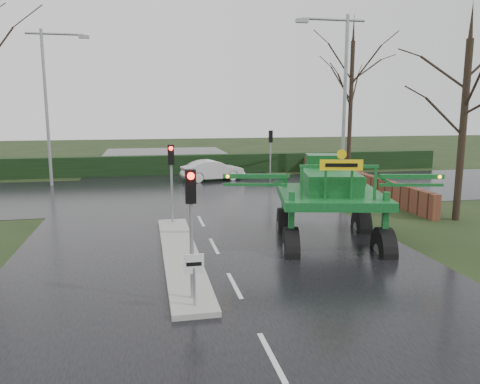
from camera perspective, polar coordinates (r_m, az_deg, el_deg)
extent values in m
plane|color=black|center=(13.67, -0.68, -11.39)|extent=(140.00, 140.00, 0.00)
cube|color=black|center=(23.17, -5.37, -2.46)|extent=(14.00, 80.00, 0.02)
cube|color=black|center=(29.03, -6.66, 0.06)|extent=(80.00, 12.00, 0.02)
cube|color=gray|center=(16.29, -7.24, -7.59)|extent=(1.20, 10.00, 0.16)
cube|color=black|center=(36.82, -7.77, 3.31)|extent=(44.00, 0.90, 1.50)
cube|color=#592D1E|center=(31.59, 12.66, 1.78)|extent=(0.40, 20.00, 1.20)
cylinder|color=gray|center=(11.87, -5.59, -11.47)|extent=(0.07, 0.07, 1.00)
cube|color=silver|center=(11.67, -5.64, -8.72)|extent=(0.50, 0.04, 0.50)
cube|color=black|center=(11.65, -5.63, -8.75)|extent=(0.38, 0.01, 0.10)
cylinder|color=gray|center=(11.99, -5.93, -5.70)|extent=(0.10, 0.10, 3.50)
cube|color=black|center=(11.70, -6.05, 0.68)|extent=(0.26, 0.22, 0.85)
sphere|color=#FF0C07|center=(11.53, -6.01, 1.95)|extent=(0.18, 0.18, 0.18)
cylinder|color=gray|center=(20.29, -8.33, 0.72)|extent=(0.10, 0.10, 3.50)
cube|color=black|center=(20.12, -8.42, 4.52)|extent=(0.26, 0.22, 0.85)
sphere|color=#FF0C07|center=(19.96, -8.42, 5.28)|extent=(0.18, 0.18, 0.18)
cylinder|color=gray|center=(33.85, 3.73, 4.50)|extent=(0.10, 0.10, 3.50)
cube|color=black|center=(33.75, 3.76, 6.78)|extent=(0.26, 0.22, 0.85)
sphere|color=#FF0C07|center=(33.86, 3.71, 7.26)|extent=(0.18, 0.18, 0.18)
cylinder|color=gray|center=(26.81, 12.59, 9.80)|extent=(0.20, 0.20, 10.00)
cylinder|color=gray|center=(26.91, 11.34, 19.91)|extent=(3.52, 0.14, 0.14)
cube|color=gray|center=(26.28, 7.57, 19.99)|extent=(0.65, 0.30, 0.20)
cylinder|color=gray|center=(33.07, -22.52, 9.28)|extent=(0.20, 0.20, 10.00)
cylinder|color=gray|center=(33.26, -21.67, 17.47)|extent=(3.52, 0.14, 0.14)
cube|color=gray|center=(33.01, -18.50, 17.51)|extent=(0.65, 0.30, 0.20)
cylinder|color=black|center=(23.16, 25.50, 6.60)|extent=(0.32, 0.32, 8.00)
cone|color=black|center=(23.42, 26.39, 17.98)|extent=(0.24, 0.24, 2.00)
cylinder|color=black|center=(36.87, 13.31, 9.76)|extent=(0.32, 0.32, 10.00)
cone|color=black|center=(37.32, 13.69, 18.70)|extent=(0.24, 0.24, 2.50)
cylinder|color=black|center=(18.06, 0.59, -3.04)|extent=(0.88, 1.88, 1.82)
cylinder|color=#595B56|center=(18.06, 0.59, -3.04)|extent=(0.66, 0.74, 0.64)
cube|color=#0E4E18|center=(17.84, 0.59, 0.52)|extent=(0.24, 0.24, 2.09)
cylinder|color=black|center=(18.34, 10.89, -3.02)|extent=(0.88, 1.88, 1.82)
cylinder|color=#595B56|center=(18.34, 10.89, -3.02)|extent=(0.66, 0.74, 0.64)
cube|color=#0E4E18|center=(18.12, 11.01, 0.49)|extent=(0.24, 0.24, 2.09)
cylinder|color=black|center=(14.89, 0.52, -5.88)|extent=(0.88, 1.88, 1.82)
cylinder|color=#595B56|center=(14.89, 0.52, -5.88)|extent=(0.66, 0.74, 0.64)
cube|color=#0E4E18|center=(14.62, 0.53, -1.59)|extent=(0.24, 0.24, 2.09)
cylinder|color=black|center=(15.23, 13.01, -5.78)|extent=(0.88, 1.88, 1.82)
cylinder|color=#595B56|center=(15.23, 13.01, -5.78)|extent=(0.66, 0.74, 0.64)
cube|color=#0E4E18|center=(14.96, 13.18, -1.59)|extent=(0.24, 0.24, 2.09)
cube|color=#0E4E18|center=(16.21, 6.37, 1.61)|extent=(4.67, 5.09, 0.32)
cube|color=#0E4E18|center=(16.32, 6.34, 3.45)|extent=(2.54, 3.10, 0.82)
cube|color=#10471B|center=(18.09, 5.82, 5.11)|extent=(1.57, 1.36, 1.18)
cube|color=#0E4E18|center=(14.62, 7.01, 5.90)|extent=(2.69, 0.69, 0.11)
cube|color=#0E4E18|center=(15.73, -4.09, 4.40)|extent=(2.35, 0.67, 0.16)
sphere|color=orange|center=(15.76, -7.76, 4.35)|extent=(0.13, 0.13, 0.13)
cube|color=#0E4E18|center=(16.29, 16.82, 4.20)|extent=(2.35, 0.67, 0.16)
sphere|color=orange|center=(16.51, 20.26, 4.08)|extent=(0.13, 0.13, 0.13)
cube|color=yellow|center=(14.26, 7.17, 6.16)|extent=(1.43, 0.37, 0.36)
cube|color=black|center=(14.26, 7.17, 6.16)|extent=(1.07, 0.24, 0.13)
cylinder|color=yellow|center=(14.24, 7.20, 7.62)|extent=(0.33, 0.11, 0.33)
imported|color=silver|center=(33.36, -3.34, 1.39)|extent=(4.64, 2.49, 1.45)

